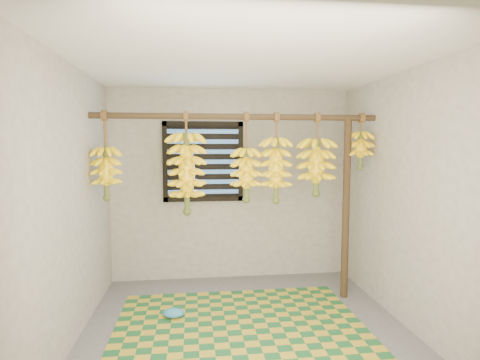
{
  "coord_description": "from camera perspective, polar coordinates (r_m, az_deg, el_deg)",
  "views": [
    {
      "loc": [
        -0.46,
        -3.22,
        1.69
      ],
      "look_at": [
        0.0,
        0.55,
        1.35
      ],
      "focal_mm": 28.0,
      "sensor_mm": 36.0,
      "label": 1
    }
  ],
  "objects": [
    {
      "name": "floor",
      "position": [
        3.67,
        1.13,
        -22.43
      ],
      "size": [
        3.0,
        3.0,
        0.01
      ],
      "primitive_type": "cube",
      "color": "#555555",
      "rests_on": "ground"
    },
    {
      "name": "ceiling",
      "position": [
        3.33,
        1.2,
        17.52
      ],
      "size": [
        3.0,
        3.0,
        0.01
      ],
      "primitive_type": "cube",
      "color": "silver",
      "rests_on": "wall_back"
    },
    {
      "name": "wall_back",
      "position": [
        4.77,
        -1.39,
        -0.77
      ],
      "size": [
        3.0,
        0.01,
        2.4
      ],
      "primitive_type": "cube",
      "color": "gray",
      "rests_on": "floor"
    },
    {
      "name": "wall_left",
      "position": [
        3.42,
        -24.73,
        -3.61
      ],
      "size": [
        0.01,
        3.0,
        2.4
      ],
      "primitive_type": "cube",
      "color": "gray",
      "rests_on": "floor"
    },
    {
      "name": "wall_right",
      "position": [
        3.8,
        24.27,
        -2.75
      ],
      "size": [
        0.01,
        3.0,
        2.4
      ],
      "primitive_type": "cube",
      "color": "gray",
      "rests_on": "floor"
    },
    {
      "name": "window",
      "position": [
        4.7,
        -5.62,
        2.79
      ],
      "size": [
        1.0,
        0.04,
        1.0
      ],
      "color": "black",
      "rests_on": "wall_back"
    },
    {
      "name": "hanging_pole",
      "position": [
        3.96,
        -0.27,
        9.62
      ],
      "size": [
        3.0,
        0.06,
        0.06
      ],
      "primitive_type": "cylinder",
      "rotation": [
        0.0,
        1.57,
        0.0
      ],
      "color": "#49361E",
      "rests_on": "wall_left"
    },
    {
      "name": "support_post",
      "position": [
        4.31,
        15.84,
        -4.29
      ],
      "size": [
        0.08,
        0.08,
        2.0
      ],
      "primitive_type": "cylinder",
      "color": "#49361E",
      "rests_on": "floor"
    },
    {
      "name": "woven_mat",
      "position": [
        3.71,
        0.16,
        -21.91
      ],
      "size": [
        2.34,
        1.87,
        0.01
      ],
      "primitive_type": "cube",
      "rotation": [
        0.0,
        0.0,
        0.0
      ],
      "color": "#195828",
      "rests_on": "floor"
    },
    {
      "name": "plastic_bag",
      "position": [
        3.97,
        -10.12,
        -19.32
      ],
      "size": [
        0.23,
        0.18,
        0.09
      ],
      "primitive_type": "ellipsoid",
      "rotation": [
        0.0,
        0.0,
        -0.13
      ],
      "color": "teal",
      "rests_on": "woven_mat"
    },
    {
      "name": "banana_bunch_a",
      "position": [
        4.03,
        -19.72,
        1.0
      ],
      "size": [
        0.28,
        0.28,
        0.9
      ],
      "color": "brown",
      "rests_on": "hanging_pole"
    },
    {
      "name": "banana_bunch_b",
      "position": [
        3.93,
        -8.12,
        0.99
      ],
      "size": [
        0.38,
        0.38,
        1.06
      ],
      "color": "brown",
      "rests_on": "hanging_pole"
    },
    {
      "name": "banana_bunch_c",
      "position": [
        3.97,
        0.96,
        0.83
      ],
      "size": [
        0.31,
        0.31,
        0.94
      ],
      "color": "brown",
      "rests_on": "hanging_pole"
    },
    {
      "name": "banana_bunch_d",
      "position": [
        4.02,
        5.51,
        1.52
      ],
      "size": [
        0.32,
        0.32,
        0.96
      ],
      "color": "brown",
      "rests_on": "hanging_pole"
    },
    {
      "name": "banana_bunch_e",
      "position": [
        4.14,
        11.55,
        1.96
      ],
      "size": [
        0.4,
        0.4,
        0.89
      ],
      "color": "brown",
      "rests_on": "hanging_pole"
    },
    {
      "name": "banana_bunch_f",
      "position": [
        4.31,
        17.89,
        4.36
      ],
      "size": [
        0.27,
        0.27,
        0.61
      ],
      "color": "brown",
      "rests_on": "hanging_pole"
    }
  ]
}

